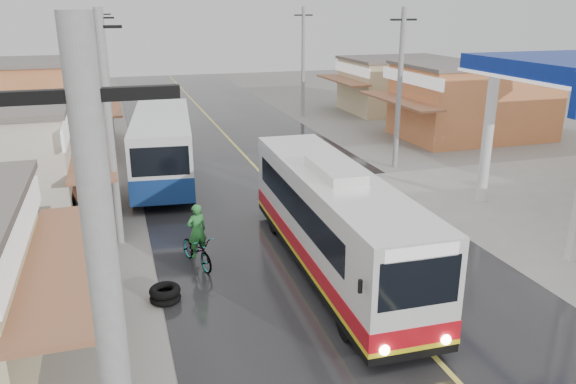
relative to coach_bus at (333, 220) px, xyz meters
The scene contains 12 objects.
ground 5.11m from the coach_bus, 83.07° to the right, with size 120.00×120.00×0.00m, color slate.
road 10.36m from the coach_bus, 86.74° to the left, with size 12.00×90.00×0.02m, color black.
centre_line 10.36m from the coach_bus, 86.74° to the left, with size 0.15×90.00×0.01m, color #D8CC4C.
shopfronts_right 17.25m from the coach_bus, 24.83° to the left, with size 11.00×44.00×4.80m, color beige, non-canonical shape.
utility_poles_left 13.02m from the coach_bus, 119.79° to the left, with size 1.60×50.00×8.00m, color gray, non-canonical shape.
utility_poles_right 12.83m from the coach_bus, 53.40° to the left, with size 1.60×36.00×8.00m, color gray, non-canonical shape.
coach_bus is the anchor object (origin of this frame).
second_bus 11.99m from the coach_bus, 110.32° to the left, with size 3.62×9.83×3.19m.
cyclist 4.44m from the coach_bus, 160.11° to the left, with size 1.27×2.14×2.18m.
tricycle_near 8.03m from the coach_bus, behind, with size 1.62×2.39×1.82m.
tricycle_far 9.13m from the coach_bus, 143.18° to the left, with size 1.95×2.35×1.73m.
tyre_stack 5.53m from the coach_bus, behind, with size 0.89×0.89×0.46m.
Camera 1 is at (-6.80, -10.40, 8.02)m, focal length 35.00 mm.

